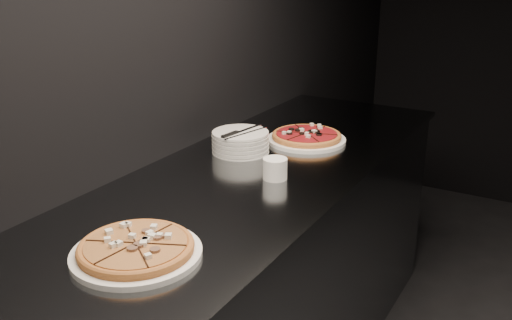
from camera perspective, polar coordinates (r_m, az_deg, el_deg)
The scene contains 7 objects.
wall_left at distance 2.11m, azimuth -10.06°, elevation 12.55°, with size 0.02×5.00×2.80m, color black.
counter at distance 2.23m, azimuth -1.05°, elevation -12.67°, with size 0.74×2.44×0.92m.
pizza_mushroom at distance 1.52m, azimuth -11.89°, elevation -8.72°, with size 0.40×0.40×0.04m.
pizza_tomato at distance 2.39m, azimuth 5.08°, elevation 2.31°, with size 0.37×0.37×0.04m.
plate_stack at distance 2.25m, azimuth -1.56°, elevation 1.83°, with size 0.22×0.22×0.08m.
cutlery at distance 2.22m, azimuth -1.61°, elevation 2.77°, with size 0.11×0.23×0.01m.
ramekin at distance 1.98m, azimuth 1.92°, elevation -0.81°, with size 0.08×0.08×0.07m.
Camera 1 is at (-1.15, -1.60, 1.66)m, focal length 40.00 mm.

